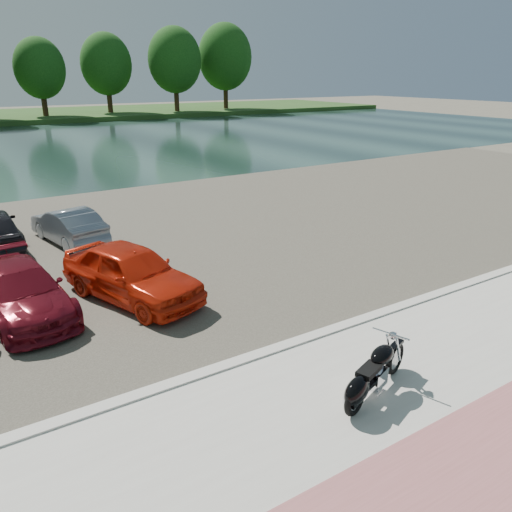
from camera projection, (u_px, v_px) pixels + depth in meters
The scene contains 10 objects.
ground at pixel (397, 373), 10.22m from camera, with size 200.00×200.00×0.00m, color #595447.
promenade at pixel (438, 396), 9.41m from camera, with size 60.00×6.00×0.10m, color #BBB7B0.
kerb at pixel (333, 331), 11.78m from camera, with size 60.00×0.30×0.14m, color #BBB7B0.
parking_lot at pixel (177, 235), 18.92m from camera, with size 60.00×18.00×0.04m, color #403C34.
river at pixel (35, 147), 41.89m from camera, with size 120.00×40.00×0.00m, color #1A2E2B.
far_trees at pixel (25, 59), 61.93m from camera, with size 70.25×10.68×12.52m.
motorcycle at pixel (371, 376), 9.14m from camera, with size 2.25×1.05×1.05m.
car_3 at pixel (21, 291), 12.42m from camera, with size 1.80×4.43×1.29m, color maroon.
car_4 at pixel (131, 273), 13.28m from camera, with size 1.77×4.41×1.50m, color red.
car_9 at pixel (68, 225), 17.85m from camera, with size 1.33×3.82×1.26m, color slate.
Camera 1 is at (-7.16, -5.83, 5.77)m, focal length 35.00 mm.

